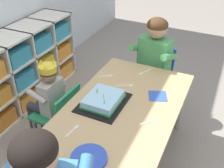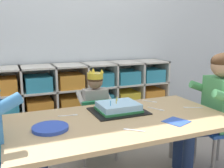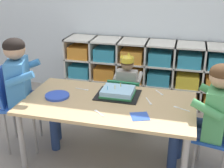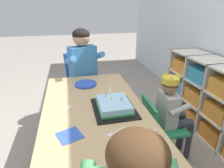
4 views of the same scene
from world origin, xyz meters
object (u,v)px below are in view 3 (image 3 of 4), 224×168
object	(u,v)px
classroom_chair_blue	(125,98)
fork_by_napkin	(181,109)
adult_helper_seated	(26,81)
paper_plate_stack	(57,96)
classroom_chair_adult_side	(14,101)
fork_near_child_seat	(83,89)
fork_at_table_front_edge	(160,93)
classroom_chair_guest_side	(220,134)
activity_table	(108,107)
fork_near_cake_tray	(98,113)
birthday_cake_on_tray	(118,93)
fork_scattered_mid_table	(149,101)
child_with_crown	(128,81)
guest_at_table_side	(210,109)

from	to	relation	value
classroom_chair_blue	fork_by_napkin	xyz separation A→B (m)	(0.58, -0.54, 0.21)
adult_helper_seated	paper_plate_stack	xyz separation A→B (m)	(0.32, -0.03, -0.09)
classroom_chair_adult_side	fork_near_child_seat	xyz separation A→B (m)	(0.60, 0.22, 0.09)
fork_at_table_front_edge	classroom_chair_guest_side	bearing A→B (deg)	-155.47
activity_table	adult_helper_seated	distance (m)	0.80
adult_helper_seated	fork_near_cake_tray	xyz separation A→B (m)	(0.76, -0.23, -0.10)
activity_table	classroom_chair_blue	bearing A→B (deg)	86.45
classroom_chair_blue	classroom_chair_guest_side	size ratio (longest dim) A/B	0.90
fork_near_cake_tray	birthday_cake_on_tray	bearing A→B (deg)	121.06
activity_table	fork_near_cake_tray	world-z (taller)	fork_near_cake_tray
classroom_chair_adult_side	fork_scattered_mid_table	distance (m)	1.25
child_with_crown	fork_at_table_front_edge	distance (m)	0.53
activity_table	birthday_cake_on_tray	world-z (taller)	birthday_cake_on_tray
child_with_crown	guest_at_table_side	distance (m)	1.02
activity_table	classroom_chair_adult_side	bearing A→B (deg)	-178.08
child_with_crown	adult_helper_seated	world-z (taller)	adult_helper_seated
classroom_chair_guest_side	fork_at_table_front_edge	world-z (taller)	classroom_chair_guest_side
birthday_cake_on_tray	fork_near_child_seat	xyz separation A→B (m)	(-0.35, 0.05, -0.03)
fork_scattered_mid_table	birthday_cake_on_tray	bearing A→B (deg)	51.86
adult_helper_seated	fork_scattered_mid_table	size ratio (longest dim) A/B	8.29
activity_table	fork_near_cake_tray	distance (m)	0.23
fork_at_table_front_edge	fork_scattered_mid_table	world-z (taller)	same
classroom_chair_guest_side	guest_at_table_side	bearing A→B (deg)	-90.00
fork_scattered_mid_table	paper_plate_stack	bearing A→B (deg)	71.04
classroom_chair_adult_side	adult_helper_seated	bearing A→B (deg)	-90.00
classroom_chair_guest_side	child_with_crown	bearing A→B (deg)	-114.30
classroom_chair_guest_side	activity_table	bearing A→B (deg)	-78.22
paper_plate_stack	adult_helper_seated	bearing A→B (deg)	174.69
classroom_chair_blue	fork_scattered_mid_table	size ratio (longest dim) A/B	4.49
guest_at_table_side	fork_by_napkin	distance (m)	0.23
child_with_crown	classroom_chair_adult_side	bearing A→B (deg)	38.29
fork_near_child_seat	fork_by_napkin	xyz separation A→B (m)	(0.91, -0.17, 0.00)
birthday_cake_on_tray	fork_near_cake_tray	size ratio (longest dim) A/B	3.65
birthday_cake_on_tray	paper_plate_stack	xyz separation A→B (m)	(-0.52, -0.17, -0.02)
classroom_chair_adult_side	fork_scattered_mid_table	size ratio (longest dim) A/B	6.05
classroom_chair_guest_side	fork_near_cake_tray	xyz separation A→B (m)	(-0.96, -0.23, 0.18)
classroom_chair_guest_side	fork_scattered_mid_table	size ratio (longest dim) A/B	5.01
classroom_chair_guest_side	fork_near_child_seat	xyz separation A→B (m)	(-1.24, 0.19, 0.18)
classroom_chair_blue	adult_helper_seated	world-z (taller)	adult_helper_seated
classroom_chair_adult_side	paper_plate_stack	world-z (taller)	classroom_chair_adult_side
paper_plate_stack	fork_near_child_seat	size ratio (longest dim) A/B	1.57
fork_scattered_mid_table	classroom_chair_blue	bearing A→B (deg)	6.71
adult_helper_seated	classroom_chair_guest_side	bearing A→B (deg)	-109.06
fork_near_child_seat	classroom_chair_guest_side	bearing A→B (deg)	179.38
paper_plate_stack	fork_near_cake_tray	distance (m)	0.49
classroom_chair_adult_side	paper_plate_stack	xyz separation A→B (m)	(0.43, 0.01, 0.09)
fork_at_table_front_edge	fork_scattered_mid_table	xyz separation A→B (m)	(-0.07, -0.20, 0.00)
classroom_chair_guest_side	guest_at_table_side	world-z (taller)	guest_at_table_side
classroom_chair_adult_side	birthday_cake_on_tray	world-z (taller)	classroom_chair_adult_side
fork_scattered_mid_table	fork_by_napkin	world-z (taller)	same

